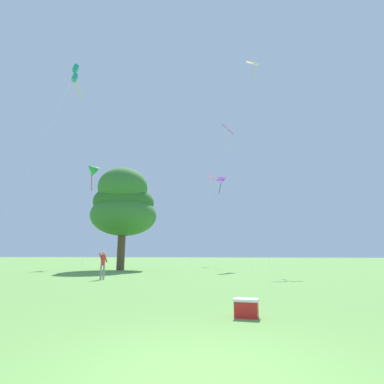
{
  "coord_description": "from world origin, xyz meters",
  "views": [
    {
      "loc": [
        1.08,
        -4.03,
        1.49
      ],
      "look_at": [
        -9.62,
        32.43,
        9.36
      ],
      "focal_mm": 28.6,
      "sensor_mm": 36.0,
      "label": 1
    }
  ],
  "objects_px": {
    "tree_right_cluster": "(124,205)",
    "kite_green_small": "(92,169)",
    "kite_red_high": "(228,134)",
    "kite_teal_box": "(75,75)",
    "person_near_tree": "(103,262)",
    "kite_purple_streamer": "(220,184)",
    "kite_pink_low": "(211,182)",
    "picnic_cooler": "(246,308)",
    "kite_yellow_diamond": "(253,71)"
  },
  "relations": [
    {
      "from": "kite_yellow_diamond",
      "to": "kite_purple_streamer",
      "type": "relative_size",
      "value": 2.3
    },
    {
      "from": "kite_green_small",
      "to": "kite_purple_streamer",
      "type": "bearing_deg",
      "value": 33.35
    },
    {
      "from": "kite_teal_box",
      "to": "person_near_tree",
      "type": "height_order",
      "value": "kite_teal_box"
    },
    {
      "from": "kite_green_small",
      "to": "kite_teal_box",
      "type": "bearing_deg",
      "value": -59.75
    },
    {
      "from": "kite_yellow_diamond",
      "to": "kite_pink_low",
      "type": "distance_m",
      "value": 17.69
    },
    {
      "from": "kite_purple_streamer",
      "to": "tree_right_cluster",
      "type": "relative_size",
      "value": 1.22
    },
    {
      "from": "kite_purple_streamer",
      "to": "kite_green_small",
      "type": "relative_size",
      "value": 0.97
    },
    {
      "from": "kite_teal_box",
      "to": "kite_purple_streamer",
      "type": "height_order",
      "value": "kite_teal_box"
    },
    {
      "from": "kite_green_small",
      "to": "picnic_cooler",
      "type": "xyz_separation_m",
      "value": [
        21.95,
        -24.57,
        -12.1
      ]
    },
    {
      "from": "kite_purple_streamer",
      "to": "kite_green_small",
      "type": "bearing_deg",
      "value": -146.65
    },
    {
      "from": "kite_yellow_diamond",
      "to": "tree_right_cluster",
      "type": "distance_m",
      "value": 27.13
    },
    {
      "from": "person_near_tree",
      "to": "kite_green_small",
      "type": "bearing_deg",
      "value": 128.2
    },
    {
      "from": "kite_pink_low",
      "to": "tree_right_cluster",
      "type": "relative_size",
      "value": 1.39
    },
    {
      "from": "kite_purple_streamer",
      "to": "person_near_tree",
      "type": "distance_m",
      "value": 27.22
    },
    {
      "from": "kite_red_high",
      "to": "picnic_cooler",
      "type": "xyz_separation_m",
      "value": [
        5.36,
        -31.25,
        -17.56
      ]
    },
    {
      "from": "kite_teal_box",
      "to": "tree_right_cluster",
      "type": "bearing_deg",
      "value": 101.46
    },
    {
      "from": "kite_teal_box",
      "to": "picnic_cooler",
      "type": "relative_size",
      "value": 24.81
    },
    {
      "from": "kite_red_high",
      "to": "kite_purple_streamer",
      "type": "bearing_deg",
      "value": 121.84
    },
    {
      "from": "kite_purple_streamer",
      "to": "picnic_cooler",
      "type": "height_order",
      "value": "kite_purple_streamer"
    },
    {
      "from": "tree_right_cluster",
      "to": "kite_yellow_diamond",
      "type": "bearing_deg",
      "value": 40.8
    },
    {
      "from": "kite_red_high",
      "to": "tree_right_cluster",
      "type": "xyz_separation_m",
      "value": [
        -9.7,
        -10.5,
        -11.08
      ]
    },
    {
      "from": "tree_right_cluster",
      "to": "picnic_cooler",
      "type": "height_order",
      "value": "tree_right_cluster"
    },
    {
      "from": "kite_teal_box",
      "to": "tree_right_cluster",
      "type": "relative_size",
      "value": 1.41
    },
    {
      "from": "kite_green_small",
      "to": "picnic_cooler",
      "type": "height_order",
      "value": "kite_green_small"
    },
    {
      "from": "kite_yellow_diamond",
      "to": "tree_right_cluster",
      "type": "bearing_deg",
      "value": -139.2
    },
    {
      "from": "kite_teal_box",
      "to": "kite_pink_low",
      "type": "distance_m",
      "value": 30.83
    },
    {
      "from": "picnic_cooler",
      "to": "kite_red_high",
      "type": "bearing_deg",
      "value": 99.74
    },
    {
      "from": "kite_pink_low",
      "to": "tree_right_cluster",
      "type": "height_order",
      "value": "kite_pink_low"
    },
    {
      "from": "person_near_tree",
      "to": "kite_teal_box",
      "type": "bearing_deg",
      "value": -162.95
    },
    {
      "from": "kite_teal_box",
      "to": "person_near_tree",
      "type": "distance_m",
      "value": 13.32
    },
    {
      "from": "kite_yellow_diamond",
      "to": "person_near_tree",
      "type": "bearing_deg",
      "value": -109.66
    },
    {
      "from": "kite_teal_box",
      "to": "tree_right_cluster",
      "type": "distance_m",
      "value": 14.52
    },
    {
      "from": "kite_pink_low",
      "to": "kite_teal_box",
      "type": "bearing_deg",
      "value": -95.5
    },
    {
      "from": "kite_teal_box",
      "to": "person_near_tree",
      "type": "bearing_deg",
      "value": 17.05
    },
    {
      "from": "kite_teal_box",
      "to": "picnic_cooler",
      "type": "distance_m",
      "value": 20.54
    },
    {
      "from": "kite_pink_low",
      "to": "picnic_cooler",
      "type": "xyz_separation_m",
      "value": [
        9.62,
        -39.16,
        -12.88
      ]
    },
    {
      "from": "kite_red_high",
      "to": "kite_purple_streamer",
      "type": "height_order",
      "value": "kite_red_high"
    },
    {
      "from": "person_near_tree",
      "to": "tree_right_cluster",
      "type": "bearing_deg",
      "value": 114.1
    },
    {
      "from": "kite_red_high",
      "to": "picnic_cooler",
      "type": "height_order",
      "value": "kite_red_high"
    },
    {
      "from": "picnic_cooler",
      "to": "kite_teal_box",
      "type": "bearing_deg",
      "value": 145.98
    },
    {
      "from": "kite_teal_box",
      "to": "kite_pink_low",
      "type": "bearing_deg",
      "value": 84.5
    },
    {
      "from": "kite_pink_low",
      "to": "kite_red_high",
      "type": "bearing_deg",
      "value": -61.74
    },
    {
      "from": "tree_right_cluster",
      "to": "kite_green_small",
      "type": "bearing_deg",
      "value": 151.02
    },
    {
      "from": "person_near_tree",
      "to": "tree_right_cluster",
      "type": "height_order",
      "value": "tree_right_cluster"
    },
    {
      "from": "kite_pink_low",
      "to": "tree_right_cluster",
      "type": "distance_m",
      "value": 20.24
    },
    {
      "from": "kite_pink_low",
      "to": "kite_green_small",
      "type": "height_order",
      "value": "kite_pink_low"
    },
    {
      "from": "kite_yellow_diamond",
      "to": "person_near_tree",
      "type": "height_order",
      "value": "kite_yellow_diamond"
    },
    {
      "from": "tree_right_cluster",
      "to": "kite_red_high",
      "type": "bearing_deg",
      "value": 47.28
    },
    {
      "from": "kite_green_small",
      "to": "person_near_tree",
      "type": "xyz_separation_m",
      "value": [
        12.01,
        -15.27,
        -11.27
      ]
    },
    {
      "from": "kite_teal_box",
      "to": "kite_pink_low",
      "type": "xyz_separation_m",
      "value": [
        2.96,
        30.68,
        -0.98
      ]
    }
  ]
}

